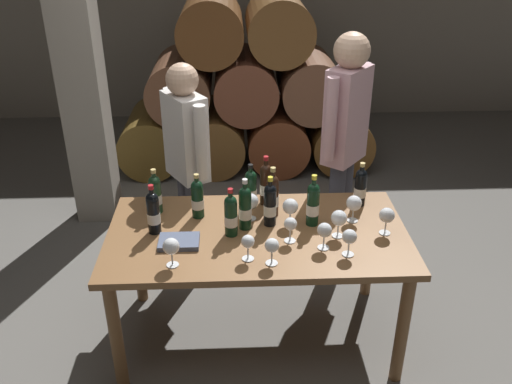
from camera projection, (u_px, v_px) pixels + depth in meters
ground_plane at (257, 334)px, 3.45m from camera, size 14.00×14.00×0.00m
cellar_back_wall at (241, 0)px, 6.51m from camera, size 10.00×0.24×2.80m
barrel_stack at (245, 96)px, 5.41m from camera, size 2.49×0.90×1.69m
stone_pillar at (79, 66)px, 4.20m from camera, size 0.32×0.32×2.60m
dining_table at (258, 245)px, 3.13m from camera, size 1.70×0.90×0.76m
wine_bottle_0 at (197, 198)px, 3.19m from camera, size 0.07×0.07×0.28m
wine_bottle_1 at (273, 195)px, 3.20m from camera, size 0.07×0.07×0.31m
wine_bottle_2 at (360, 187)px, 3.32m from camera, size 0.07×0.07×0.28m
wine_bottle_3 at (251, 188)px, 3.30m from camera, size 0.07×0.07×0.28m
wine_bottle_4 at (245, 207)px, 3.07m from camera, size 0.07×0.07×0.31m
wine_bottle_5 at (153, 212)px, 3.03m from camera, size 0.07×0.07×0.30m
wine_bottle_6 at (313, 204)px, 3.11m from camera, size 0.07×0.07×0.31m
wine_bottle_7 at (231, 215)px, 3.01m from camera, size 0.07×0.07×0.29m
wine_bottle_8 at (155, 194)px, 3.24m from camera, size 0.07×0.07×0.28m
wine_bottle_9 at (266, 184)px, 3.33m from camera, size 0.07×0.07×0.32m
wine_bottle_10 at (270, 204)px, 3.11m from camera, size 0.07×0.07×0.30m
wine_glass_0 at (171, 247)px, 2.75m from camera, size 0.09×0.09×0.16m
wine_glass_1 at (339, 219)px, 3.00m from camera, size 0.09×0.09×0.16m
wine_glass_2 at (324, 231)px, 2.89m from camera, size 0.08×0.08×0.15m
wine_glass_3 at (354, 204)px, 3.15m from camera, size 0.09×0.09×0.16m
wine_glass_4 at (290, 207)px, 3.11m from camera, size 0.09×0.09×0.16m
wine_glass_5 at (290, 225)px, 2.96m from camera, size 0.07×0.07×0.15m
wine_glass_6 at (272, 246)px, 2.77m from camera, size 0.08×0.08×0.15m
wine_glass_7 at (387, 216)px, 3.03m from camera, size 0.09×0.09×0.16m
wine_glass_8 at (251, 202)px, 3.17m from camera, size 0.09×0.09×0.16m
wine_glass_9 at (248, 243)px, 2.81m from camera, size 0.07×0.07×0.14m
wine_glass_10 at (350, 237)px, 2.84m from camera, size 0.08×0.08×0.15m
tasting_notebook at (179, 242)px, 2.98m from camera, size 0.22×0.16×0.03m
sommelier_presenting at (345, 134)px, 3.65m from camera, size 0.34×0.40×1.72m
taster_seated_left at (187, 155)px, 3.63m from camera, size 0.32×0.43×1.54m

